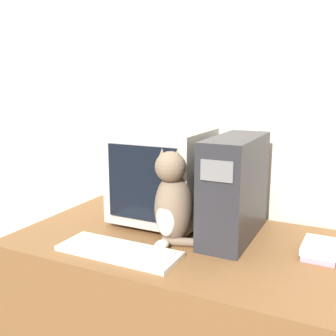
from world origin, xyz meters
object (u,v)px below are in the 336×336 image
(book_stack, at_px, (322,249))
(computer_tower, at_px, (235,188))
(crt_monitor, at_px, (163,175))
(keyboard, at_px, (119,251))
(pen, at_px, (108,238))
(cat, at_px, (173,202))

(book_stack, bearing_deg, computer_tower, 174.07)
(crt_monitor, bearing_deg, keyboard, -88.37)
(keyboard, xyz_separation_m, pen, (-0.12, 0.10, -0.01))
(crt_monitor, xyz_separation_m, book_stack, (0.70, -0.07, -0.20))
(crt_monitor, height_order, computer_tower, crt_monitor)
(keyboard, bearing_deg, computer_tower, 46.75)
(cat, height_order, book_stack, cat)
(book_stack, distance_m, pen, 0.84)
(computer_tower, distance_m, pen, 0.56)
(crt_monitor, relative_size, computer_tower, 0.93)
(computer_tower, xyz_separation_m, book_stack, (0.35, -0.04, -0.19))
(crt_monitor, bearing_deg, pen, -111.17)
(crt_monitor, relative_size, keyboard, 0.91)
(cat, bearing_deg, crt_monitor, 130.84)
(crt_monitor, distance_m, pen, 0.37)
(keyboard, bearing_deg, cat, 53.87)
(crt_monitor, height_order, book_stack, crt_monitor)
(crt_monitor, xyz_separation_m, computer_tower, (0.35, -0.03, -0.01))
(crt_monitor, relative_size, cat, 1.11)
(computer_tower, relative_size, book_stack, 2.43)
(cat, xyz_separation_m, book_stack, (0.55, 0.13, -0.14))
(keyboard, bearing_deg, book_stack, 24.95)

